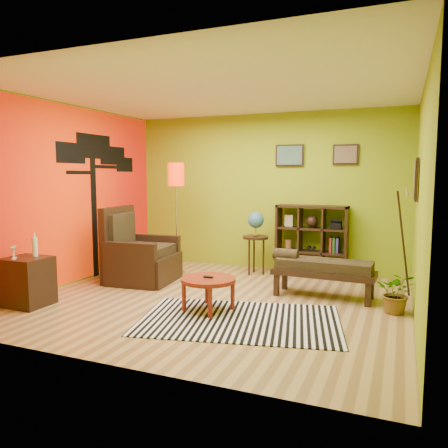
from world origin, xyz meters
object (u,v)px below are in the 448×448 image
at_px(coffee_table, 208,282).
at_px(cube_shelf, 312,240).
at_px(armchair, 139,259).
at_px(globe_table, 256,227).
at_px(floor_lamp, 176,185).
at_px(potted_plant, 397,297).
at_px(side_cabinet, 28,281).
at_px(bench, 321,268).

distance_m(coffee_table, cube_shelf, 2.64).
distance_m(armchair, globe_table, 2.04).
bearing_deg(globe_table, coffee_table, -87.41).
bearing_deg(armchair, floor_lamp, 63.99).
distance_m(cube_shelf, potted_plant, 2.23).
bearing_deg(floor_lamp, globe_table, 22.58).
bearing_deg(side_cabinet, cube_shelf, 45.62).
xyz_separation_m(armchair, potted_plant, (3.89, -0.20, -0.16)).
bearing_deg(floor_lamp, potted_plant, -13.85).
bearing_deg(potted_plant, armchair, 177.08).
height_order(coffee_table, globe_table, globe_table).
distance_m(globe_table, bench, 1.70).
bearing_deg(cube_shelf, side_cabinet, -134.38).
height_order(armchair, bench, armchair).
bearing_deg(bench, potted_plant, -20.81).
height_order(armchair, globe_table, armchair).
xyz_separation_m(coffee_table, cube_shelf, (0.82, 2.50, 0.23)).
distance_m(coffee_table, globe_table, 2.24).
height_order(side_cabinet, cube_shelf, cube_shelf).
relative_size(armchair, globe_table, 1.11).
distance_m(side_cabinet, floor_lamp, 2.82).
height_order(side_cabinet, floor_lamp, floor_lamp).
xyz_separation_m(side_cabinet, globe_table, (2.20, 2.88, 0.49)).
relative_size(coffee_table, side_cabinet, 0.73).
bearing_deg(globe_table, floor_lamp, -157.42).
xyz_separation_m(armchair, floor_lamp, (0.33, 0.68, 1.19)).
relative_size(side_cabinet, potted_plant, 1.82).
bearing_deg(armchair, coffee_table, -30.51).
distance_m(armchair, floor_lamp, 1.41).
bearing_deg(coffee_table, globe_table, 92.59).
relative_size(side_cabinet, globe_table, 0.88).
height_order(floor_lamp, bench, floor_lamp).
bearing_deg(side_cabinet, floor_lamp, 68.22).
height_order(coffee_table, cube_shelf, cube_shelf).
height_order(armchair, cube_shelf, armchair).
relative_size(coffee_table, potted_plant, 1.32).
bearing_deg(globe_table, side_cabinet, -127.34).
height_order(armchair, potted_plant, armchair).
height_order(side_cabinet, bench, side_cabinet).
bearing_deg(side_cabinet, coffee_table, 16.62).
distance_m(floor_lamp, bench, 2.84).
xyz_separation_m(coffee_table, potted_plant, (2.20, 0.79, -0.16)).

